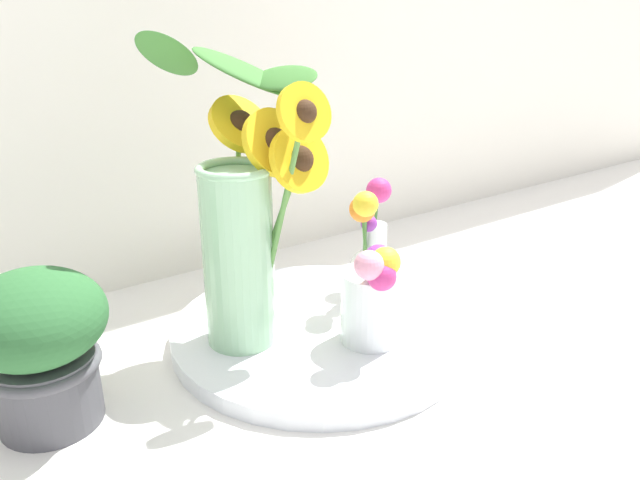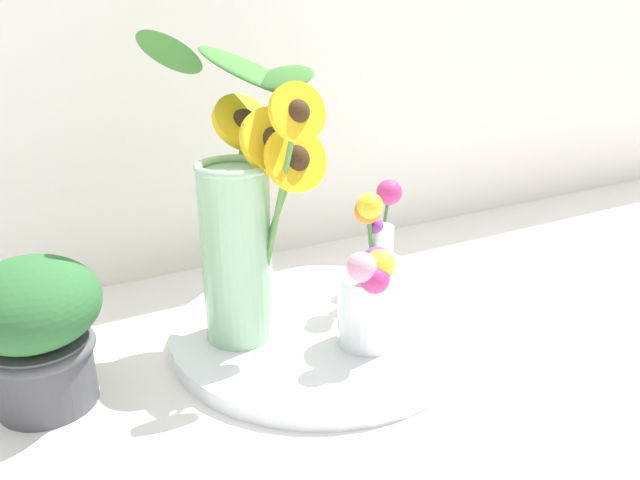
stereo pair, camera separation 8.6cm
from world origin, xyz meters
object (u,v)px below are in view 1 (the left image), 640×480
(mason_jar_sunflowers, at_px, (244,221))
(potted_plant, at_px, (39,342))
(vase_bulb_right, at_px, (373,252))
(vase_small_center, at_px, (373,296))
(serving_tray, at_px, (320,331))

(mason_jar_sunflowers, xyz_separation_m, potted_plant, (-0.27, -0.00, -0.09))
(vase_bulb_right, relative_size, potted_plant, 0.97)
(vase_small_center, bearing_deg, potted_plant, 165.24)
(serving_tray, height_order, vase_bulb_right, vase_bulb_right)
(mason_jar_sunflowers, relative_size, vase_bulb_right, 2.28)
(serving_tray, distance_m, mason_jar_sunflowers, 0.21)
(mason_jar_sunflowers, height_order, vase_bulb_right, mason_jar_sunflowers)
(serving_tray, bearing_deg, potted_plant, 176.24)
(vase_small_center, relative_size, potted_plant, 0.79)
(serving_tray, xyz_separation_m, vase_bulb_right, (0.12, 0.03, 0.09))
(serving_tray, xyz_separation_m, potted_plant, (-0.37, 0.02, 0.09))
(vase_small_center, distance_m, vase_bulb_right, 0.14)
(serving_tray, distance_m, potted_plant, 0.38)
(serving_tray, bearing_deg, vase_small_center, -69.53)
(serving_tray, relative_size, mason_jar_sunflowers, 1.02)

